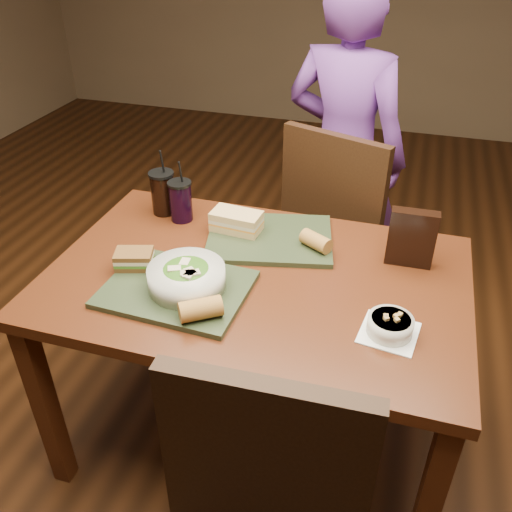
# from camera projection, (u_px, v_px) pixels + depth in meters

# --- Properties ---
(ground) EXTENTS (6.00, 6.00, 0.00)m
(ground) POSITION_uv_depth(u_px,v_px,m) (256.00, 431.00, 2.11)
(ground) COLOR #381C0B
(ground) RESTS_ON ground
(dining_table) EXTENTS (1.30, 0.85, 0.75)m
(dining_table) POSITION_uv_depth(u_px,v_px,m) (256.00, 297.00, 1.74)
(dining_table) COLOR #49200E
(dining_table) RESTS_ON ground
(chair_far) EXTENTS (0.56, 0.57, 1.02)m
(chair_far) POSITION_uv_depth(u_px,v_px,m) (333.00, 227.00, 2.30)
(chair_far) COLOR black
(chair_far) RESTS_ON ground
(diner) EXTENTS (0.65, 0.52, 1.55)m
(diner) POSITION_uv_depth(u_px,v_px,m) (344.00, 156.00, 2.41)
(diner) COLOR #633085
(diner) RESTS_ON ground
(tray_near) EXTENTS (0.43, 0.34, 0.02)m
(tray_near) POSITION_uv_depth(u_px,v_px,m) (177.00, 289.00, 1.62)
(tray_near) COLOR #28321D
(tray_near) RESTS_ON dining_table
(tray_far) EXTENTS (0.48, 0.40, 0.02)m
(tray_far) POSITION_uv_depth(u_px,v_px,m) (270.00, 238.00, 1.86)
(tray_far) COLOR #28321D
(tray_far) RESTS_ON dining_table
(salad_bowl) EXTENTS (0.23, 0.23, 0.08)m
(salad_bowl) POSITION_uv_depth(u_px,v_px,m) (187.00, 276.00, 1.59)
(salad_bowl) COLOR silver
(salad_bowl) RESTS_ON tray_near
(soup_bowl) EXTENTS (0.17, 0.17, 0.06)m
(soup_bowl) POSITION_uv_depth(u_px,v_px,m) (390.00, 325.00, 1.45)
(soup_bowl) COLOR white
(soup_bowl) RESTS_ON dining_table
(sandwich_near) EXTENTS (0.13, 0.11, 0.05)m
(sandwich_near) POSITION_uv_depth(u_px,v_px,m) (134.00, 259.00, 1.69)
(sandwich_near) COLOR #593819
(sandwich_near) RESTS_ON tray_near
(sandwich_far) EXTENTS (0.18, 0.11, 0.07)m
(sandwich_far) POSITION_uv_depth(u_px,v_px,m) (236.00, 221.00, 1.87)
(sandwich_far) COLOR tan
(sandwich_far) RESTS_ON tray_far
(baguette_near) EXTENTS (0.13, 0.11, 0.06)m
(baguette_near) POSITION_uv_depth(u_px,v_px,m) (201.00, 309.00, 1.48)
(baguette_near) COLOR #AD7533
(baguette_near) RESTS_ON tray_near
(baguette_far) EXTENTS (0.12, 0.10, 0.05)m
(baguette_far) POSITION_uv_depth(u_px,v_px,m) (316.00, 241.00, 1.78)
(baguette_far) COLOR #AD7533
(baguette_far) RESTS_ON tray_far
(cup_cola) EXTENTS (0.09, 0.09, 0.25)m
(cup_cola) POSITION_uv_depth(u_px,v_px,m) (163.00, 192.00, 1.99)
(cup_cola) COLOR black
(cup_cola) RESTS_ON dining_table
(cup_berry) EXTENTS (0.09, 0.09, 0.23)m
(cup_berry) POSITION_uv_depth(u_px,v_px,m) (181.00, 201.00, 1.94)
(cup_berry) COLOR black
(cup_berry) RESTS_ON dining_table
(chip_bag) EXTENTS (0.15, 0.05, 0.19)m
(chip_bag) POSITION_uv_depth(u_px,v_px,m) (411.00, 238.00, 1.69)
(chip_bag) COLOR black
(chip_bag) RESTS_ON dining_table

